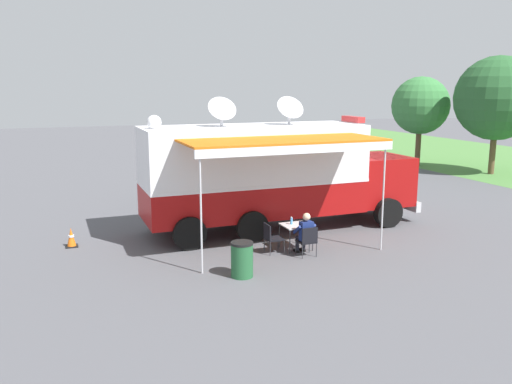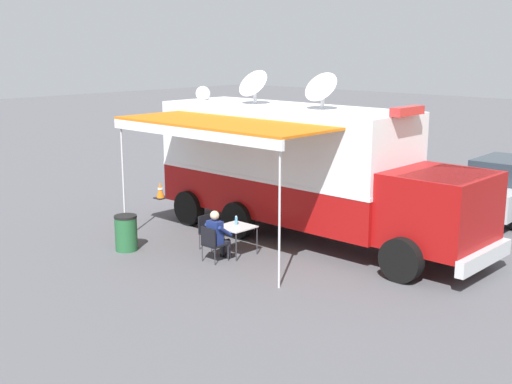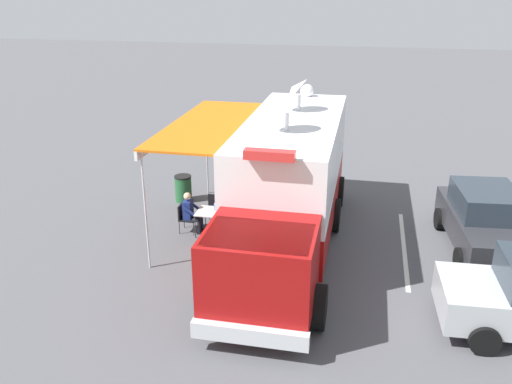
{
  "view_description": "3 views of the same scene",
  "coord_description": "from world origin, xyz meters",
  "px_view_note": "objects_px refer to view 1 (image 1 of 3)",
  "views": [
    {
      "loc": [
        16.02,
        -6.13,
        4.76
      ],
      "look_at": [
        0.29,
        -0.03,
        1.37
      ],
      "focal_mm": 37.24,
      "sensor_mm": 36.0,
      "label": 1
    },
    {
      "loc": [
        13.49,
        11.54,
        5.11
      ],
      "look_at": [
        0.25,
        -0.81,
        1.06
      ],
      "focal_mm": 46.41,
      "sensor_mm": 36.0,
      "label": 2
    },
    {
      "loc": [
        -1.97,
        14.41,
        7.05
      ],
      "look_at": [
        1.06,
        -0.02,
        1.26
      ],
      "focal_mm": 37.84,
      "sensor_mm": 36.0,
      "label": 3
    }
  ],
  "objects_px": {
    "seated_responder": "(305,233)",
    "folding_chair_at_table": "(308,239)",
    "folding_chair_beside_table": "(271,236)",
    "car_behind_truck": "(283,172)",
    "folding_table": "(296,227)",
    "command_truck": "(275,172)",
    "water_bottle": "(291,221)",
    "car_far_corner": "(205,179)",
    "trash_bin": "(242,259)",
    "traffic_cone": "(71,238)"
  },
  "relations": [
    {
      "from": "folding_chair_beside_table",
      "to": "command_truck",
      "type": "bearing_deg",
      "value": 154.59
    },
    {
      "from": "folding_chair_beside_table",
      "to": "car_far_corner",
      "type": "relative_size",
      "value": 0.2
    },
    {
      "from": "car_behind_truck",
      "to": "traffic_cone",
      "type": "bearing_deg",
      "value": -59.29
    },
    {
      "from": "seated_responder",
      "to": "folding_table",
      "type": "bearing_deg",
      "value": 178.69
    },
    {
      "from": "folding_table",
      "to": "folding_chair_at_table",
      "type": "relative_size",
      "value": 0.92
    },
    {
      "from": "water_bottle",
      "to": "traffic_cone",
      "type": "height_order",
      "value": "water_bottle"
    },
    {
      "from": "folding_chair_at_table",
      "to": "traffic_cone",
      "type": "distance_m",
      "value": 7.08
    },
    {
      "from": "car_behind_truck",
      "to": "car_far_corner",
      "type": "distance_m",
      "value": 3.92
    },
    {
      "from": "folding_chair_beside_table",
      "to": "folding_chair_at_table",
      "type": "bearing_deg",
      "value": 50.85
    },
    {
      "from": "traffic_cone",
      "to": "water_bottle",
      "type": "bearing_deg",
      "value": 67.7
    },
    {
      "from": "folding_chair_beside_table",
      "to": "car_behind_truck",
      "type": "distance_m",
      "value": 9.33
    },
    {
      "from": "folding_chair_beside_table",
      "to": "traffic_cone",
      "type": "relative_size",
      "value": 1.5
    },
    {
      "from": "folding_chair_at_table",
      "to": "car_far_corner",
      "type": "bearing_deg",
      "value": -175.97
    },
    {
      "from": "folding_chair_beside_table",
      "to": "trash_bin",
      "type": "distance_m",
      "value": 2.09
    },
    {
      "from": "folding_chair_at_table",
      "to": "folding_chair_beside_table",
      "type": "relative_size",
      "value": 1.0
    },
    {
      "from": "folding_chair_at_table",
      "to": "car_far_corner",
      "type": "height_order",
      "value": "car_far_corner"
    },
    {
      "from": "folding_table",
      "to": "folding_chair_at_table",
      "type": "xyz_separation_m",
      "value": [
        0.8,
        -0.01,
        -0.16
      ]
    },
    {
      "from": "folding_table",
      "to": "car_far_corner",
      "type": "height_order",
      "value": "car_far_corner"
    },
    {
      "from": "seated_responder",
      "to": "folding_chair_beside_table",
      "type": "bearing_deg",
      "value": -120.5
    },
    {
      "from": "water_bottle",
      "to": "car_far_corner",
      "type": "bearing_deg",
      "value": -176.13
    },
    {
      "from": "folding_chair_beside_table",
      "to": "car_behind_truck",
      "type": "bearing_deg",
      "value": 153.82
    },
    {
      "from": "seated_responder",
      "to": "traffic_cone",
      "type": "height_order",
      "value": "seated_responder"
    },
    {
      "from": "water_bottle",
      "to": "traffic_cone",
      "type": "bearing_deg",
      "value": -112.3
    },
    {
      "from": "folding_table",
      "to": "trash_bin",
      "type": "distance_m",
      "value": 2.82
    },
    {
      "from": "traffic_cone",
      "to": "command_truck",
      "type": "bearing_deg",
      "value": 87.17
    },
    {
      "from": "traffic_cone",
      "to": "trash_bin",
      "type": "bearing_deg",
      "value": 42.63
    },
    {
      "from": "seated_responder",
      "to": "car_behind_truck",
      "type": "distance_m",
      "value": 9.45
    },
    {
      "from": "water_bottle",
      "to": "seated_responder",
      "type": "relative_size",
      "value": 0.18
    },
    {
      "from": "car_far_corner",
      "to": "traffic_cone",
      "type": "bearing_deg",
      "value": -47.76
    },
    {
      "from": "folding_chair_at_table",
      "to": "folding_chair_beside_table",
      "type": "distance_m",
      "value": 1.08
    },
    {
      "from": "folding_chair_at_table",
      "to": "water_bottle",
      "type": "bearing_deg",
      "value": -174.67
    },
    {
      "from": "folding_chair_beside_table",
      "to": "trash_bin",
      "type": "xyz_separation_m",
      "value": [
        1.52,
        -1.44,
        -0.06
      ]
    },
    {
      "from": "traffic_cone",
      "to": "folding_chair_beside_table",
      "type": "bearing_deg",
      "value": 62.93
    },
    {
      "from": "seated_responder",
      "to": "folding_chair_at_table",
      "type": "bearing_deg",
      "value": 0.26
    },
    {
      "from": "water_bottle",
      "to": "car_far_corner",
      "type": "relative_size",
      "value": 0.05
    },
    {
      "from": "folding_chair_at_table",
      "to": "car_behind_truck",
      "type": "height_order",
      "value": "car_behind_truck"
    },
    {
      "from": "folding_chair_beside_table",
      "to": "car_behind_truck",
      "type": "relative_size",
      "value": 0.2
    },
    {
      "from": "seated_responder",
      "to": "car_behind_truck",
      "type": "height_order",
      "value": "car_behind_truck"
    },
    {
      "from": "folding_table",
      "to": "trash_bin",
      "type": "bearing_deg",
      "value": -54.33
    },
    {
      "from": "folding_table",
      "to": "folding_chair_at_table",
      "type": "distance_m",
      "value": 0.82
    },
    {
      "from": "command_truck",
      "to": "folding_chair_beside_table",
      "type": "bearing_deg",
      "value": -25.41
    },
    {
      "from": "command_truck",
      "to": "traffic_cone",
      "type": "relative_size",
      "value": 16.38
    },
    {
      "from": "trash_bin",
      "to": "car_far_corner",
      "type": "xyz_separation_m",
      "value": [
        -9.35,
        1.67,
        0.42
      ]
    },
    {
      "from": "seated_responder",
      "to": "traffic_cone",
      "type": "bearing_deg",
      "value": -117.55
    },
    {
      "from": "car_far_corner",
      "to": "command_truck",
      "type": "bearing_deg",
      "value": 9.57
    },
    {
      "from": "command_truck",
      "to": "car_far_corner",
      "type": "distance_m",
      "value": 5.58
    },
    {
      "from": "water_bottle",
      "to": "car_far_corner",
      "type": "distance_m",
      "value": 7.61
    },
    {
      "from": "trash_bin",
      "to": "command_truck",
      "type": "bearing_deg",
      "value": 146.73
    },
    {
      "from": "traffic_cone",
      "to": "seated_responder",
      "type": "bearing_deg",
      "value": 62.45
    },
    {
      "from": "command_truck",
      "to": "folding_chair_at_table",
      "type": "height_order",
      "value": "command_truck"
    }
  ]
}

